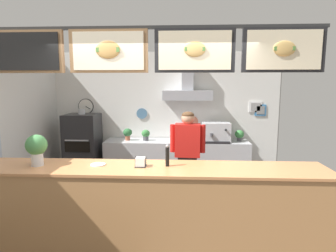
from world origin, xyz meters
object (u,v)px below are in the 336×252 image
object	(u,v)px
shop_worker	(187,158)
pepper_grinder	(167,155)
potted_sage	(128,133)
pizza_oven	(83,149)
espresso_machine	(216,132)
potted_oregano	(239,135)
napkin_holder	(141,162)
potted_thyme	(146,134)
basil_vase	(37,148)
condiment_plate	(98,165)

from	to	relation	value
shop_worker	pepper_grinder	world-z (taller)	shop_worker
potted_sage	pizza_oven	bearing A→B (deg)	-171.43
espresso_machine	potted_oregano	bearing A→B (deg)	6.00
shop_worker	napkin_holder	distance (m)	1.36
pizza_oven	potted_thyme	distance (m)	1.31
shop_worker	basil_vase	xyz separation A→B (m)	(-1.75, -1.24, 0.42)
espresso_machine	napkin_holder	world-z (taller)	espresso_machine
shop_worker	condiment_plate	xyz separation A→B (m)	(-1.06, -1.18, 0.22)
potted_oregano	potted_sage	xyz separation A→B (m)	(-2.29, -0.02, 0.02)
potted_thyme	potted_sage	xyz separation A→B (m)	(-0.38, 0.01, 0.02)
pizza_oven	basil_vase	bearing A→B (deg)	-81.66
potted_sage	napkin_holder	bearing A→B (deg)	-75.77
condiment_plate	basil_vase	bearing A→B (deg)	-175.40
potted_oregano	napkin_holder	distance (m)	3.08
potted_sage	shop_worker	bearing A→B (deg)	-48.54
potted_sage	napkin_holder	xyz separation A→B (m)	(0.66, -2.59, 0.11)
espresso_machine	potted_thyme	world-z (taller)	espresso_machine
potted_thyme	potted_sage	bearing A→B (deg)	178.77
espresso_machine	potted_thyme	bearing A→B (deg)	179.12
pizza_oven	condiment_plate	distance (m)	2.66
potted_oregano	pepper_grinder	bearing A→B (deg)	-117.30
pizza_oven	potted_thyme	world-z (taller)	pizza_oven
potted_oregano	potted_sage	size ratio (longest dim) A/B	0.92
shop_worker	espresso_machine	distance (m)	1.48
espresso_machine	potted_thyme	distance (m)	1.43
potted_oregano	condiment_plate	size ratio (longest dim) A/B	1.31
pizza_oven	pepper_grinder	world-z (taller)	pizza_oven
pizza_oven	potted_sage	bearing A→B (deg)	8.57
napkin_holder	potted_oregano	bearing A→B (deg)	57.92
espresso_machine	shop_worker	bearing A→B (deg)	-113.86
espresso_machine	napkin_holder	bearing A→B (deg)	-114.25
shop_worker	potted_oregano	distance (m)	1.77
pizza_oven	potted_thyme	xyz separation A→B (m)	(1.28, 0.13, 0.29)
potted_thyme	napkin_holder	world-z (taller)	napkin_holder
espresso_machine	potted_oregano	xyz separation A→B (m)	(0.48, 0.05, -0.06)
espresso_machine	condiment_plate	bearing A→B (deg)	-123.25
shop_worker	espresso_machine	bearing A→B (deg)	-110.34
napkin_holder	basil_vase	world-z (taller)	basil_vase
napkin_holder	pepper_grinder	distance (m)	0.32
potted_thyme	potted_oregano	distance (m)	1.91
espresso_machine	potted_oregano	size ratio (longest dim) A/B	2.46
basil_vase	shop_worker	bearing A→B (deg)	35.25
espresso_machine	basil_vase	xyz separation A→B (m)	(-2.34, -2.58, 0.22)
potted_oregano	condiment_plate	xyz separation A→B (m)	(-2.14, -2.57, 0.08)
shop_worker	condiment_plate	distance (m)	1.60
potted_thyme	napkin_holder	distance (m)	2.60
napkin_holder	basil_vase	size ratio (longest dim) A/B	0.36
pizza_oven	potted_oregano	distance (m)	3.21
espresso_machine	napkin_holder	xyz separation A→B (m)	(-1.15, -2.56, 0.07)
pizza_oven	espresso_machine	size ratio (longest dim) A/B	2.76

